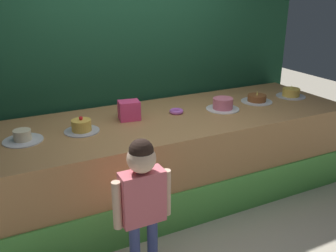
% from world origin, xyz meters
% --- Properties ---
extents(ground_plane, '(12.00, 12.00, 0.00)m').
position_xyz_m(ground_plane, '(0.00, 0.00, 0.00)').
color(ground_plane, '#BCB29E').
extents(stage_platform, '(4.16, 1.28, 0.88)m').
position_xyz_m(stage_platform, '(0.00, 0.63, 0.44)').
color(stage_platform, '#B27F4C').
rests_on(stage_platform, ground_plane).
extents(curtain_backdrop, '(4.49, 0.08, 2.66)m').
position_xyz_m(curtain_backdrop, '(0.00, 1.36, 1.33)').
color(curtain_backdrop, '#19472D').
rests_on(curtain_backdrop, ground_plane).
extents(child_figure, '(0.45, 0.21, 1.16)m').
position_xyz_m(child_figure, '(-0.60, -0.41, 0.75)').
color(child_figure, '#3F4C8C').
rests_on(child_figure, ground_plane).
extents(pink_box, '(0.23, 0.19, 0.19)m').
position_xyz_m(pink_box, '(-0.25, 0.73, 0.98)').
color(pink_box, '#F94380').
rests_on(pink_box, stage_platform).
extents(donut, '(0.14, 0.14, 0.04)m').
position_xyz_m(donut, '(0.25, 0.69, 0.91)').
color(donut, '#CC66D8').
rests_on(donut, stage_platform).
extents(cake_left, '(0.34, 0.34, 0.10)m').
position_xyz_m(cake_left, '(-1.26, 0.62, 0.92)').
color(cake_left, silver).
rests_on(cake_left, stage_platform).
extents(cake_center_left, '(0.32, 0.32, 0.15)m').
position_xyz_m(cake_center_left, '(-0.76, 0.62, 0.93)').
color(cake_center_left, silver).
rests_on(cake_center_left, stage_platform).
extents(cake_center_right, '(0.36, 0.36, 0.12)m').
position_xyz_m(cake_center_right, '(0.76, 0.59, 0.94)').
color(cake_center_right, white).
rests_on(cake_center_right, stage_platform).
extents(cake_right, '(0.35, 0.35, 0.13)m').
position_xyz_m(cake_right, '(1.26, 0.65, 0.92)').
color(cake_right, silver).
rests_on(cake_right, stage_platform).
extents(cake_far_right, '(0.34, 0.34, 0.14)m').
position_xyz_m(cake_far_right, '(1.77, 0.63, 0.93)').
color(cake_far_right, silver).
rests_on(cake_far_right, stage_platform).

